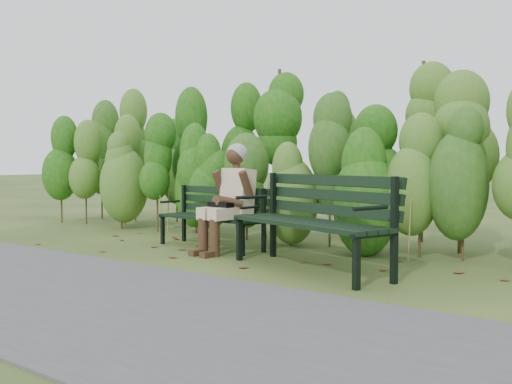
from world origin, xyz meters
The scene contains 7 objects.
ground centered at (0.00, 0.00, 0.00)m, with size 80.00×80.00×0.00m, color #2F461F.
footpath centered at (0.00, -2.20, 0.01)m, with size 60.00×2.50×0.01m, color #474749.
hedge_band centered at (0.00, 1.86, 1.26)m, with size 11.04×1.67×2.42m.
leaf_litter centered at (-0.20, -0.26, 0.00)m, with size 6.02×2.19×0.01m.
bench_left centered at (-0.83, 0.56, 0.46)m, with size 1.60×0.64×0.78m.
bench_right centered at (1.05, 0.01, 0.57)m, with size 2.05×1.19×0.98m.
seated_woman centered at (-0.41, 0.36, 0.72)m, with size 0.58×0.84×1.33m.
Camera 1 is at (4.32, -5.15, 1.12)m, focal length 42.00 mm.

